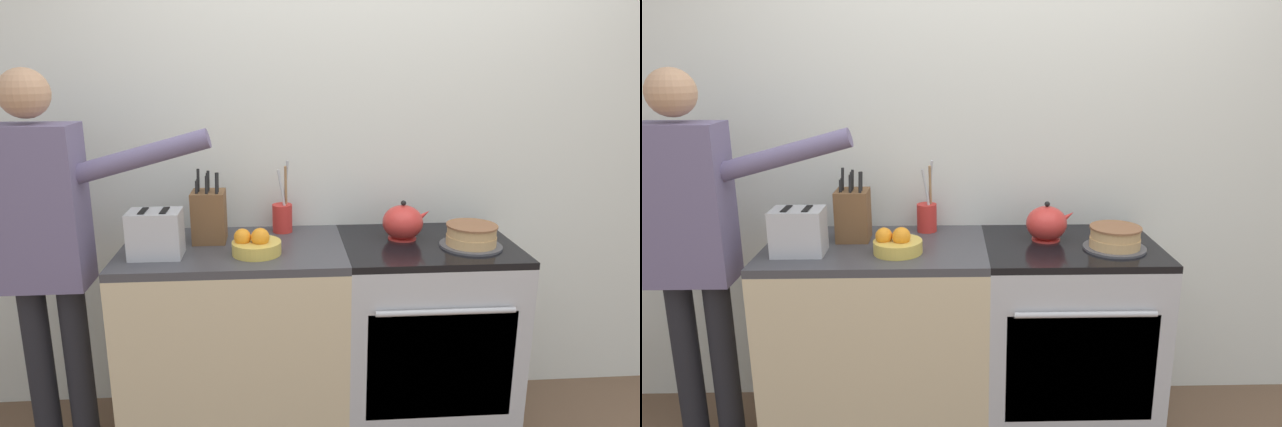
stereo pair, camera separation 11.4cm
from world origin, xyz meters
The scene contains 10 objects.
wall_back centered at (0.00, 0.63, 1.30)m, with size 8.00×0.04×2.60m.
counter_cabinet centered at (-0.62, 0.30, 0.46)m, with size 0.97×0.61×0.91m.
stove_range centered at (0.24, 0.30, 0.46)m, with size 0.76×0.64×0.91m.
layer_cake centered at (0.41, 0.22, 0.96)m, with size 0.27×0.27×0.10m.
tea_kettle centered at (0.14, 0.36, 0.99)m, with size 0.22×0.18×0.18m.
knife_block centered at (-0.73, 0.39, 1.03)m, with size 0.14×0.15×0.32m.
utensil_crock centered at (-0.40, 0.51, 0.99)m, with size 0.09×0.09×0.34m.
fruit_bowl centered at (-0.52, 0.20, 0.95)m, with size 0.21×0.21×0.11m.
toaster centered at (-0.93, 0.20, 1.01)m, with size 0.23×0.15×0.20m.
person_baker centered at (-1.36, 0.18, 1.00)m, with size 0.94×0.20×1.67m.
Camera 2 is at (-0.31, -2.09, 1.70)m, focal length 32.00 mm.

